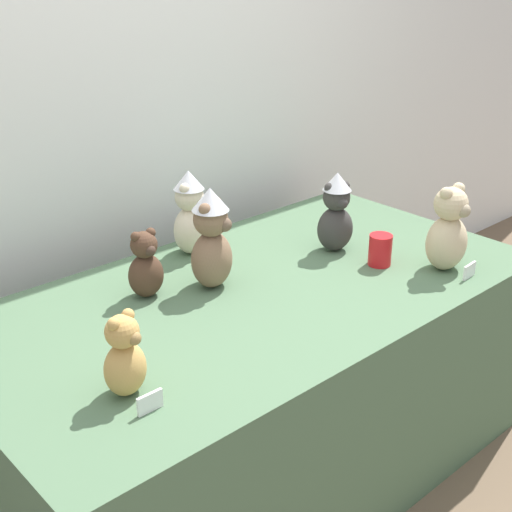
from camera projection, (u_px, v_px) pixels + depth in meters
ground_plane at (305, 505)px, 2.41m from camera, size 10.00×10.00×0.00m
wall_back at (117, 79)px, 2.55m from camera, size 7.00×0.08×2.60m
display_table at (256, 384)px, 2.43m from camera, size 1.89×1.00×0.73m
teddy_bear_cocoa at (145, 266)px, 2.20m from camera, size 0.12×0.11×0.22m
teddy_bear_cream at (190, 213)px, 2.49m from camera, size 0.18×0.17×0.31m
teddy_bear_honey at (124, 357)px, 1.72m from camera, size 0.14×0.13×0.22m
teddy_bear_charcoal at (336, 213)px, 2.52m from camera, size 0.16×0.15×0.29m
teddy_bear_sand at (448, 231)px, 2.37m from camera, size 0.15×0.14×0.30m
teddy_bear_mocha at (211, 239)px, 2.24m from camera, size 0.19×0.18×0.34m
party_cup_red at (380, 250)px, 2.44m from camera, size 0.08×0.08×0.11m
name_card_front_left at (150, 402)px, 1.68m from camera, size 0.07×0.01×0.05m
name_card_front_middle at (469, 271)px, 2.35m from camera, size 0.07×0.01×0.05m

